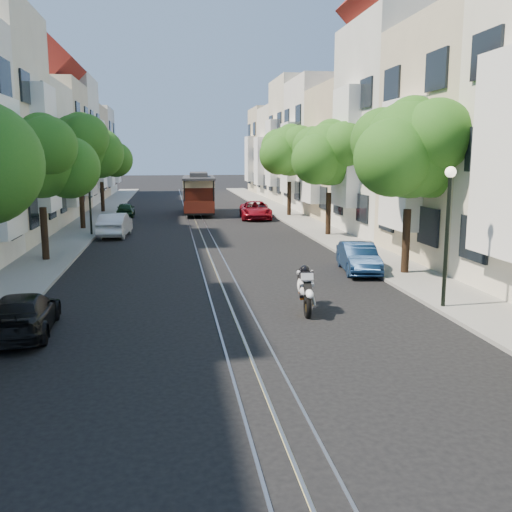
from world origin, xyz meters
name	(u,v)px	position (x,y,z in m)	size (l,w,h in m)	color
ground	(196,223)	(0.00, 28.00, 0.00)	(200.00, 200.00, 0.00)	black
sidewalk_east	(298,220)	(7.25, 28.00, 0.06)	(2.50, 80.00, 0.12)	gray
sidewalk_west	(89,223)	(-7.25, 28.00, 0.06)	(2.50, 80.00, 0.12)	gray
rail_left	(188,223)	(-0.55, 28.00, 0.01)	(0.06, 80.00, 0.02)	gray
rail_slot	(196,222)	(0.00, 28.00, 0.01)	(0.06, 80.00, 0.02)	gray
rail_right	(204,222)	(0.55, 28.00, 0.01)	(0.06, 80.00, 0.02)	gray
lane_line	(196,223)	(0.00, 28.00, 0.00)	(0.08, 80.00, 0.01)	tan
townhouses_east	(363,147)	(11.87, 27.91, 5.18)	(7.75, 72.00, 12.00)	beige
townhouses_west	(12,148)	(-11.87, 27.91, 5.08)	(7.75, 72.00, 11.76)	silver
tree_e_b	(412,152)	(7.26, 8.98, 4.73)	(4.93, 4.08, 6.68)	black
tree_e_c	(331,155)	(7.26, 19.98, 4.60)	(4.84, 3.99, 6.52)	black
tree_e_d	(290,152)	(7.26, 30.98, 4.87)	(5.01, 4.16, 6.85)	black
tree_w_b	(41,160)	(-7.14, 13.98, 4.40)	(4.72, 3.87, 6.27)	black
tree_w_c	(80,148)	(-7.14, 24.98, 5.07)	(5.13, 4.28, 7.09)	black
tree_w_d	(101,156)	(-7.14, 35.98, 4.60)	(4.84, 3.99, 6.52)	black
lamp_east	(448,216)	(6.30, 4.00, 2.85)	(0.32, 0.32, 4.16)	black
lamp_west	(89,187)	(-6.30, 22.00, 2.85)	(0.32, 0.32, 4.16)	black
sportbike_rider	(305,286)	(2.14, 4.44, 0.77)	(0.58, 2.10, 1.46)	black
cable_car	(199,192)	(0.50, 33.98, 1.78)	(2.80, 7.90, 3.00)	black
parked_car_e_mid	(358,258)	(5.60, 9.83, 0.59)	(1.24, 3.57, 1.18)	#0D2243
parked_car_e_far	(255,210)	(4.40, 29.62, 0.65)	(2.16, 4.69, 1.30)	maroon
parked_car_w_near	(23,314)	(-5.60, 3.37, 0.55)	(1.53, 3.77, 1.09)	black
parked_car_w_mid	(115,225)	(-4.94, 21.73, 0.68)	(1.44, 4.14, 1.37)	silver
parked_car_w_far	(126,210)	(-5.15, 32.63, 0.55)	(1.30, 3.23, 1.10)	#14321A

